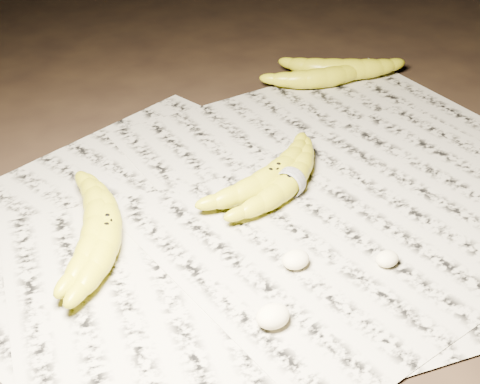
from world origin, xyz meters
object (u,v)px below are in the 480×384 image
banana_taped (290,180)px  banana_upper_a (324,76)px  banana_center (273,174)px  banana_left_a (106,229)px  banana_upper_b (343,67)px  banana_left_b (98,224)px

banana_taped → banana_upper_a: 0.34m
banana_center → banana_upper_a: bearing=21.9°
banana_left_a → banana_taped: 0.26m
banana_upper_a → banana_upper_b: (0.05, 0.01, 0.00)m
banana_left_a → banana_taped: bearing=-70.8°
banana_upper_a → banana_left_a: bearing=-142.5°
banana_left_b → banana_center: size_ratio=1.01×
banana_center → banana_taped: (0.01, -0.02, -0.00)m
banana_left_a → banana_center: (0.24, -0.01, -0.00)m
banana_left_b → banana_center: (0.25, -0.02, -0.00)m
banana_center → banana_taped: bearing=-75.6°
banana_left_b → banana_taped: size_ratio=1.02×
banana_left_a → banana_upper_b: 0.59m
banana_left_a → banana_left_b: banana_left_b is taller
banana_left_a → banana_upper_a: bearing=-41.8°
banana_taped → banana_upper_a: (0.24, 0.24, 0.00)m
banana_center → banana_taped: banana_center is taller
banana_center → banana_upper_b: (0.30, 0.22, 0.00)m
banana_center → banana_upper_a: banana_center is taller
banana_left_a → banana_upper_b: bearing=-42.9°
banana_left_b → banana_taped: 0.27m
banana_taped → banana_upper_b: 0.38m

